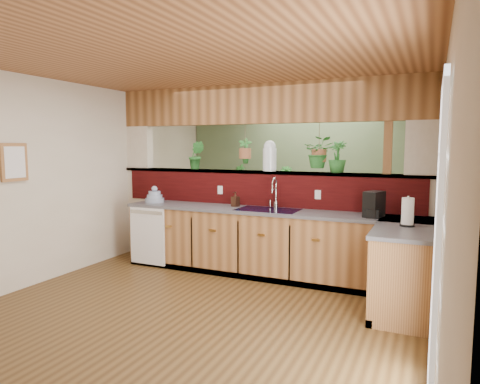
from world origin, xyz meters
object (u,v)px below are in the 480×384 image
at_px(faucet, 275,192).
at_px(paper_towel, 408,212).
at_px(soap_dispenser, 235,199).
at_px(glass_jar, 270,156).
at_px(coffee_maker, 374,205).
at_px(dish_stack, 155,197).
at_px(shelving_console, 266,211).

height_order(faucet, paper_towel, faucet).
bearing_deg(paper_towel, faucet, 159.09).
height_order(soap_dispenser, glass_jar, glass_jar).
bearing_deg(glass_jar, faucet, -54.08).
bearing_deg(coffee_maker, faucet, -168.77).
relative_size(dish_stack, soap_dispenser, 1.38).
bearing_deg(glass_jar, soap_dispenser, -145.42).
relative_size(faucet, soap_dispenser, 2.06).
relative_size(dish_stack, coffee_maker, 0.92).
bearing_deg(faucet, paper_towel, -20.91).
xyz_separation_m(soap_dispenser, glass_jar, (0.40, 0.28, 0.60)).
xyz_separation_m(faucet, glass_jar, (-0.16, 0.22, 0.48)).
bearing_deg(coffee_maker, glass_jar, -175.81).
relative_size(glass_jar, shelving_console, 0.32).
height_order(faucet, dish_stack, faucet).
height_order(soap_dispenser, paper_towel, paper_towel).
height_order(paper_towel, glass_jar, glass_jar).
height_order(faucet, coffee_maker, faucet).
distance_m(faucet, dish_stack, 1.86).
bearing_deg(glass_jar, shelving_console, 112.10).
height_order(faucet, soap_dispenser, faucet).
bearing_deg(dish_stack, glass_jar, 12.45).
bearing_deg(paper_towel, soap_dispenser, 165.37).
relative_size(soap_dispenser, coffee_maker, 0.67).
xyz_separation_m(faucet, soap_dispenser, (-0.56, -0.06, -0.12)).
relative_size(coffee_maker, shelving_console, 0.23).
bearing_deg(soap_dispenser, dish_stack, -175.71).
bearing_deg(coffee_maker, dish_stack, -160.69).
xyz_separation_m(faucet, coffee_maker, (1.32, -0.21, -0.08)).
distance_m(coffee_maker, shelving_console, 3.28).
bearing_deg(soap_dispenser, glass_jar, 34.58).
distance_m(faucet, coffee_maker, 1.34).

